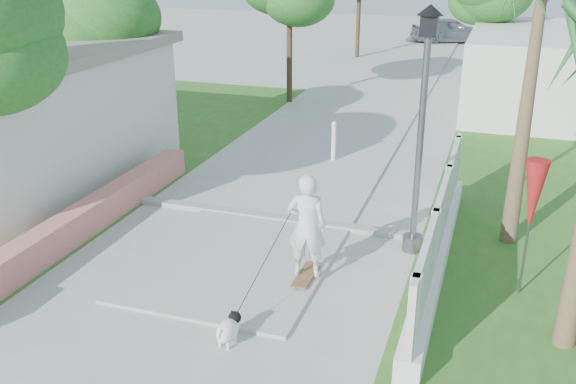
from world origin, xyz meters
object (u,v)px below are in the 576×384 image
at_px(patio_umbrella, 533,198).
at_px(dog, 229,329).
at_px(bollard, 334,140).
at_px(parked_car, 449,30).
at_px(skateboarder, 287,242).
at_px(street_lamp, 421,125).

bearing_deg(patio_umbrella, dog, -144.74).
height_order(bollard, parked_car, parked_car).
bearing_deg(dog, skateboarder, 84.70).
xyz_separation_m(street_lamp, dog, (-2.06, -3.80, -2.19)).
bearing_deg(street_lamp, parked_car, 93.97).
height_order(patio_umbrella, skateboarder, patio_umbrella).
relative_size(skateboarder, parked_car, 0.58).
distance_m(patio_umbrella, dog, 5.06).
height_order(patio_umbrella, parked_car, patio_umbrella).
height_order(bollard, skateboarder, skateboarder).
bearing_deg(parked_car, patio_umbrella, 163.66).
bearing_deg(dog, street_lamp, 67.43).
bearing_deg(patio_umbrella, bollard, 129.91).
height_order(dog, parked_car, parked_car).
bearing_deg(skateboarder, parked_car, -99.15).
bearing_deg(bollard, dog, -85.58).
relative_size(street_lamp, patio_umbrella, 1.93).
relative_size(patio_umbrella, skateboarder, 0.96).
relative_size(street_lamp, skateboarder, 1.85).
height_order(street_lamp, dog, street_lamp).
distance_m(bollard, patio_umbrella, 7.25).
relative_size(patio_umbrella, parked_car, 0.55).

